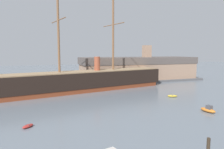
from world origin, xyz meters
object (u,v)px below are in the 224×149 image
at_px(dinghy_alongside_stern, 172,96).
at_px(tall_ship, 88,80).
at_px(dinghy_mid_left, 28,126).
at_px(motorboat_mid_right, 208,110).
at_px(dockside_warehouse_right, 138,69).
at_px(mooring_piling_left_pair, 208,147).
at_px(dinghy_distant_centre, 93,86).

bearing_deg(dinghy_alongside_stern, tall_ship, 138.78).
relative_size(dinghy_mid_left, motorboat_mid_right, 0.60).
height_order(tall_ship, dockside_warehouse_right, tall_ship).
bearing_deg(motorboat_mid_right, mooring_piling_left_pair, -133.97).
distance_m(dinghy_mid_left, mooring_piling_left_pair, 28.07).
height_order(dinghy_mid_left, dinghy_distant_centre, dinghy_mid_left).
xyz_separation_m(dinghy_mid_left, dockside_warehouse_right, (44.33, 47.10, 4.92)).
height_order(mooring_piling_left_pair, dockside_warehouse_right, dockside_warehouse_right).
bearing_deg(dinghy_distant_centre, dinghy_alongside_stern, -55.33).
xyz_separation_m(dinghy_mid_left, mooring_piling_left_pair, (21.52, -17.99, 0.93)).
bearing_deg(tall_ship, mooring_piling_left_pair, -85.14).
bearing_deg(dinghy_mid_left, dinghy_alongside_stern, 17.95).
relative_size(dinghy_distant_centre, dockside_warehouse_right, 0.04).
distance_m(tall_ship, mooring_piling_left_pair, 48.30).
xyz_separation_m(dinghy_distant_centre, dockside_warehouse_right, (23.66, 10.10, 4.96)).
bearing_deg(mooring_piling_left_pair, dinghy_mid_left, 140.11).
relative_size(tall_ship, motorboat_mid_right, 17.59).
bearing_deg(dinghy_mid_left, tall_ship, 59.90).
relative_size(tall_ship, dinghy_alongside_stern, 22.45).
distance_m(dinghy_mid_left, dinghy_distant_centre, 42.39).
relative_size(mooring_piling_left_pair, dockside_warehouse_right, 0.04).
height_order(dinghy_mid_left, dockside_warehouse_right, dockside_warehouse_right).
xyz_separation_m(dinghy_mid_left, dinghy_distant_centre, (20.67, 37.01, -0.04)).
xyz_separation_m(dinghy_alongside_stern, dockside_warehouse_right, (6.53, 34.86, 4.86)).
distance_m(tall_ship, dinghy_distant_centre, 8.28).
bearing_deg(mooring_piling_left_pair, tall_ship, 94.86).
xyz_separation_m(dinghy_mid_left, motorboat_mid_right, (36.13, -2.85, 0.26)).
bearing_deg(tall_ship, dockside_warehouse_right, 32.33).
height_order(motorboat_mid_right, dinghy_distant_centre, motorboat_mid_right).
bearing_deg(mooring_piling_left_pair, dinghy_alongside_stern, 61.71).
relative_size(dinghy_mid_left, mooring_piling_left_pair, 0.94).
distance_m(dinghy_distant_centre, dockside_warehouse_right, 26.20).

